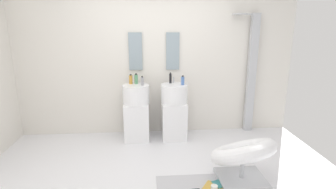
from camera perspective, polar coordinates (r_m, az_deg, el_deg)
ground_plane at (r=3.41m, az=-1.88°, el=-18.44°), size 4.80×3.60×0.04m
rear_partition at (r=4.54m, az=-3.01°, el=7.72°), size 4.80×0.10×2.60m
pedestal_sink_left at (r=4.37m, az=-6.82°, el=-3.69°), size 0.43×0.43×1.02m
pedestal_sink_right at (r=4.39m, az=1.34°, el=-3.52°), size 0.43×0.43×1.02m
vanity_mirror_left at (r=4.46m, az=-7.05°, el=9.22°), size 0.22×0.03×0.62m
vanity_mirror_right at (r=4.48m, az=1.03°, el=9.34°), size 0.22×0.03×0.62m
shower_column at (r=4.80m, az=17.49°, el=4.77°), size 0.49×0.24×2.05m
lounge_chair at (r=3.34m, az=15.87°, el=-12.50°), size 1.06×1.06×0.65m
magazine_ochre at (r=3.27m, az=9.97°, el=-19.37°), size 0.32×0.31×0.02m
magazine_teal at (r=3.37m, az=12.06°, el=-18.26°), size 0.31×0.23×0.03m
coffee_mug at (r=3.21m, az=9.94°, el=-19.48°), size 0.08×0.08×0.09m
soap_bottle_grey at (r=4.20m, az=-5.59°, el=2.87°), size 0.05×0.05×0.15m
soap_bottle_blue at (r=4.24m, az=3.20°, el=3.03°), size 0.05×0.05×0.15m
soap_bottle_green at (r=4.34m, az=-6.89°, el=3.33°), size 0.06×0.06×0.17m
soap_bottle_black at (r=4.36m, az=0.53°, el=3.53°), size 0.04×0.04×0.18m
soap_bottle_amber at (r=4.35m, az=-8.07°, el=3.24°), size 0.06×0.06×0.16m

